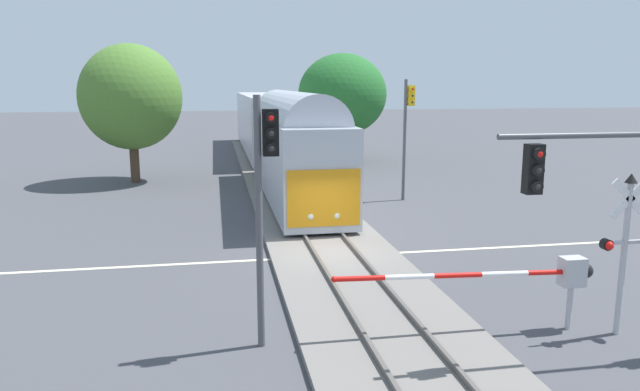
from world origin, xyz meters
name	(u,v)px	position (x,y,z in m)	size (l,w,h in m)	color
ground_plane	(334,256)	(0.00, 0.00, 0.00)	(220.00, 220.00, 0.00)	#47474C
road_centre_stripe	(334,256)	(0.00, 0.00, 0.00)	(44.00, 0.20, 0.01)	beige
railway_track	(334,254)	(0.00, 0.00, 0.10)	(4.40, 80.00, 0.32)	slate
commuter_train	(273,129)	(0.00, 21.09, 2.78)	(3.04, 41.52, 5.16)	#B2B7C1
crossing_gate_near	(542,275)	(3.63, -6.98, 1.41)	(6.42, 0.40, 1.80)	#B7B7BC
crossing_signal_mast	(627,238)	(5.37, -7.50, 2.37)	(1.36, 0.44, 3.88)	#B2B2B7
traffic_signal_median	(265,182)	(-2.88, -6.64, 3.78)	(0.53, 0.38, 5.64)	#4C4C51
traffic_signal_far_side	(408,120)	(5.59, 9.11, 4.05)	(0.53, 0.38, 6.06)	#4C4C51
oak_behind_train	(131,97)	(-8.69, 17.26, 5.06)	(5.93, 5.93, 8.15)	#4C3828
elm_centre_background	(342,95)	(5.58, 24.40, 5.02)	(6.60, 6.60, 8.06)	#4C3828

